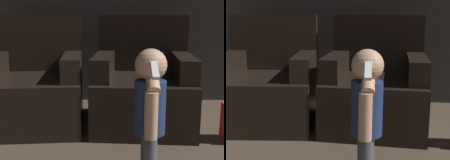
% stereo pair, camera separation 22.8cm
% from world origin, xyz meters
% --- Properties ---
extents(armchair_left, '(0.94, 0.97, 1.00)m').
position_xyz_m(armchair_left, '(-0.99, 3.68, 0.34)').
color(armchair_left, black).
rests_on(armchair_left, ground_plane).
extents(armchair_right, '(0.93, 0.95, 1.00)m').
position_xyz_m(armchair_right, '(0.01, 3.68, 0.34)').
color(armchair_right, black).
rests_on(armchair_right, ground_plane).
extents(person_toddler, '(0.18, 0.33, 0.82)m').
position_xyz_m(person_toddler, '(-0.05, 2.58, 0.49)').
color(person_toddler, '#474C56').
rests_on(person_toddler, ground_plane).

